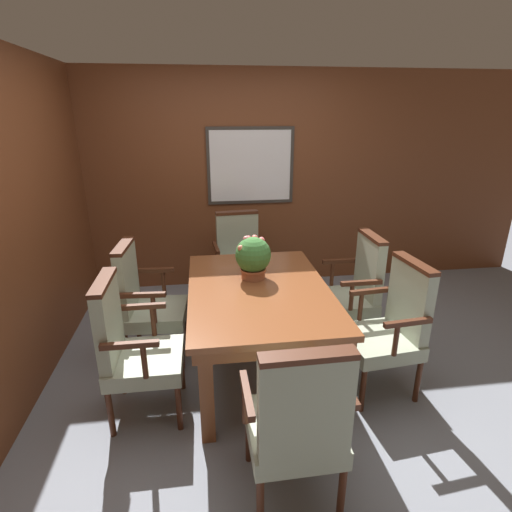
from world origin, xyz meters
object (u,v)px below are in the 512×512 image
(chair_head_near, at_px, (298,422))
(potted_plant, at_px, (253,257))
(chair_right_far, at_px, (354,288))
(dining_table, at_px, (259,299))
(chair_head_far, at_px, (240,259))
(chair_left_near, at_px, (131,346))
(chair_right_near, at_px, (391,325))
(chair_left_far, at_px, (145,300))

(chair_head_near, height_order, potted_plant, potted_plant)
(chair_right_far, bearing_deg, chair_head_near, -30.28)
(dining_table, relative_size, chair_head_far, 1.51)
(chair_head_far, relative_size, chair_head_near, 1.00)
(dining_table, bearing_deg, chair_left_near, -159.09)
(chair_head_far, distance_m, chair_head_near, 2.37)
(chair_head_far, height_order, chair_right_far, same)
(potted_plant, bearing_deg, dining_table, -85.26)
(chair_head_near, distance_m, potted_plant, 1.42)
(chair_right_far, height_order, chair_head_near, same)
(chair_right_near, bearing_deg, chair_head_near, -52.08)
(chair_right_far, bearing_deg, chair_right_near, 2.79)
(chair_head_near, relative_size, chair_left_near, 1.00)
(chair_right_far, distance_m, potted_plant, 1.00)
(chair_head_far, distance_m, chair_right_far, 1.27)
(potted_plant, bearing_deg, chair_left_far, 170.47)
(chair_right_near, bearing_deg, dining_table, -114.23)
(chair_left_near, distance_m, chair_left_far, 0.69)
(potted_plant, bearing_deg, chair_right_near, -28.55)
(chair_head_far, bearing_deg, chair_head_near, -93.26)
(chair_right_far, distance_m, chair_left_near, 1.93)
(chair_left_near, bearing_deg, chair_head_near, -131.07)
(chair_left_near, xyz_separation_m, chair_left_far, (0.00, 0.69, 0.00))
(chair_right_far, relative_size, chair_head_near, 1.00)
(dining_table, distance_m, chair_left_near, 0.98)
(chair_right_far, bearing_deg, dining_table, -69.82)
(chair_head_near, xyz_separation_m, potted_plant, (-0.05, 1.37, 0.39))
(chair_head_far, bearing_deg, chair_right_far, -47.67)
(chair_left_near, height_order, chair_left_far, same)
(chair_head_far, height_order, chair_left_far, same)
(chair_right_far, xyz_separation_m, potted_plant, (-0.92, -0.14, 0.39))
(chair_head_far, height_order, potted_plant, potted_plant)
(dining_table, xyz_separation_m, chair_head_near, (0.03, -1.17, -0.11))
(dining_table, bearing_deg, chair_left_far, 158.99)
(chair_right_near, distance_m, potted_plant, 1.15)
(chair_head_far, xyz_separation_m, chair_left_near, (-0.88, -1.55, 0.00))
(chair_left_far, relative_size, potted_plant, 3.00)
(dining_table, xyz_separation_m, chair_right_far, (0.90, 0.34, -0.11))
(chair_left_far, height_order, potted_plant, potted_plant)
(dining_table, distance_m, potted_plant, 0.34)
(chair_head_near, bearing_deg, chair_right_near, -137.43)
(chair_left_near, bearing_deg, chair_head_far, -29.27)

